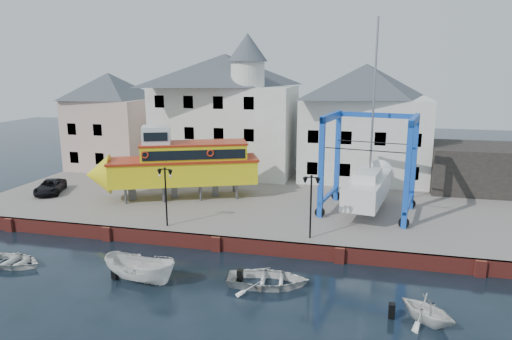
# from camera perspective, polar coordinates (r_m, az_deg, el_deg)

# --- Properties ---
(ground) EXTENTS (140.00, 140.00, 0.00)m
(ground) POSITION_cam_1_polar(r_m,az_deg,el_deg) (30.64, -4.96, -10.03)
(ground) COLOR black
(ground) RESTS_ON ground
(hardstanding) EXTENTS (44.00, 22.00, 1.00)m
(hardstanding) POSITION_cam_1_polar(r_m,az_deg,el_deg) (40.47, -0.05, -3.56)
(hardstanding) COLOR slate
(hardstanding) RESTS_ON ground
(quay_wall) EXTENTS (44.00, 0.47, 1.00)m
(quay_wall) POSITION_cam_1_polar(r_m,az_deg,el_deg) (30.54, -4.92, -9.09)
(quay_wall) COLOR maroon
(quay_wall) RESTS_ON ground
(building_pink) EXTENTS (8.00, 7.00, 10.30)m
(building_pink) POSITION_cam_1_polar(r_m,az_deg,el_deg) (52.65, -17.68, 5.89)
(building_pink) COLOR #CDA898
(building_pink) RESTS_ON hardstanding
(building_white_main) EXTENTS (14.00, 8.30, 14.00)m
(building_white_main) POSITION_cam_1_polar(r_m,az_deg,el_deg) (47.50, -3.70, 7.23)
(building_white_main) COLOR silver
(building_white_main) RESTS_ON hardstanding
(building_white_right) EXTENTS (12.00, 8.00, 11.20)m
(building_white_right) POSITION_cam_1_polar(r_m,az_deg,el_deg) (46.07, 13.35, 5.82)
(building_white_right) COLOR silver
(building_white_right) RESTS_ON hardstanding
(shed_dark) EXTENTS (8.00, 7.00, 4.00)m
(shed_dark) POSITION_cam_1_polar(r_m,az_deg,el_deg) (45.73, 25.71, 0.29)
(shed_dark) COLOR black
(shed_dark) RESTS_ON hardstanding
(lamp_post_left) EXTENTS (1.12, 0.32, 4.20)m
(lamp_post_left) POSITION_cam_1_polar(r_m,az_deg,el_deg) (31.82, -11.27, -1.45)
(lamp_post_left) COLOR black
(lamp_post_left) RESTS_ON hardstanding
(lamp_post_right) EXTENTS (1.12, 0.32, 4.20)m
(lamp_post_right) POSITION_cam_1_polar(r_m,az_deg,el_deg) (29.16, 6.91, -2.59)
(lamp_post_right) COLOR black
(lamp_post_right) RESTS_ON hardstanding
(tour_boat) EXTENTS (14.33, 8.48, 6.15)m
(tour_boat) POSITION_cam_1_polar(r_m,az_deg,el_deg) (38.80, -10.22, 0.70)
(tour_boat) COLOR #59595E
(tour_boat) RESTS_ON hardstanding
(travel_lift) EXTENTS (7.50, 9.78, 14.35)m
(travel_lift) POSITION_cam_1_polar(r_m,az_deg,el_deg) (36.15, 14.06, -1.18)
(travel_lift) COLOR blue
(travel_lift) RESTS_ON hardstanding
(van) EXTENTS (3.36, 4.63, 1.17)m
(van) POSITION_cam_1_polar(r_m,az_deg,el_deg) (44.07, -24.33, -1.90)
(van) COLOR black
(van) RESTS_ON hardstanding
(motorboat_a) EXTENTS (4.78, 2.39, 1.76)m
(motorboat_a) POSITION_cam_1_polar(r_m,az_deg,el_deg) (27.23, -14.20, -13.41)
(motorboat_a) COLOR silver
(motorboat_a) RESTS_ON ground
(motorboat_b) EXTENTS (4.92, 3.78, 0.94)m
(motorboat_b) POSITION_cam_1_polar(r_m,az_deg,el_deg) (26.09, 1.49, -14.22)
(motorboat_b) COLOR silver
(motorboat_b) RESTS_ON ground
(motorboat_c) EXTENTS (3.79, 3.74, 1.51)m
(motorboat_c) POSITION_cam_1_polar(r_m,az_deg,el_deg) (24.18, 20.51, -17.39)
(motorboat_c) COLOR silver
(motorboat_c) RESTS_ON ground
(motorboat_d) EXTENTS (4.01, 3.00, 0.79)m
(motorboat_d) POSITION_cam_1_polar(r_m,az_deg,el_deg) (32.11, -28.07, -10.46)
(motorboat_d) COLOR silver
(motorboat_d) RESTS_ON ground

